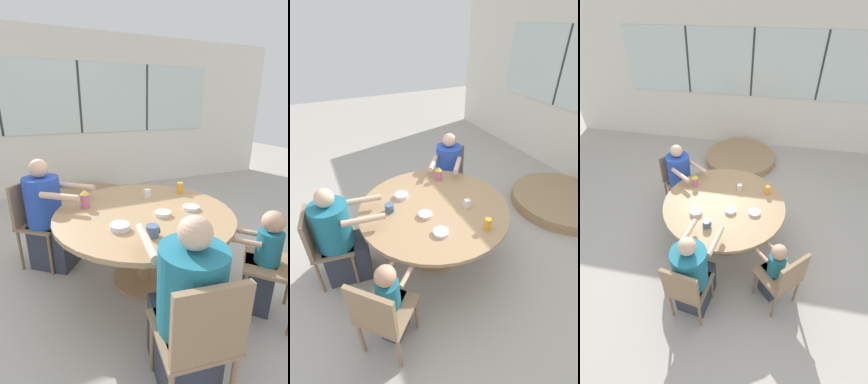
# 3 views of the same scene
# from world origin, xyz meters

# --- Properties ---
(ground_plane) EXTENTS (16.00, 16.00, 0.00)m
(ground_plane) POSITION_xyz_m (0.00, 0.00, 0.00)
(ground_plane) COLOR #B2ADA3
(wall_back_with_windows) EXTENTS (8.40, 0.08, 2.80)m
(wall_back_with_windows) POSITION_xyz_m (0.00, 3.01, 1.43)
(wall_back_with_windows) COLOR white
(wall_back_with_windows) RESTS_ON ground_plane
(dining_table) EXTENTS (1.57, 1.57, 0.71)m
(dining_table) POSITION_xyz_m (0.00, 0.00, 0.60)
(dining_table) COLOR tan
(dining_table) RESTS_ON ground_plane
(chair_for_woman_green_shirt) EXTENTS (0.56, 0.56, 0.89)m
(chair_for_woman_green_shirt) POSITION_xyz_m (-0.92, 0.70, 0.53)
(chair_for_woman_green_shirt) COLOR #937556
(chair_for_woman_green_shirt) RESTS_ON ground_plane
(chair_for_man_blue_shirt) EXTENTS (0.46, 0.46, 0.89)m
(chair_for_man_blue_shirt) POSITION_xyz_m (-0.18, -1.14, 0.53)
(chair_for_man_blue_shirt) COLOR #937556
(chair_for_man_blue_shirt) RESTS_ON ground_plane
(chair_for_toddler) EXTENTS (0.57, 0.57, 0.89)m
(chair_for_toddler) POSITION_xyz_m (0.80, -0.83, 0.53)
(chair_for_toddler) COLOR #937556
(chair_for_toddler) RESTS_ON ground_plane
(person_woman_green_shirt) EXTENTS (0.70, 0.64, 1.13)m
(person_woman_green_shirt) POSITION_xyz_m (-0.79, 0.60, 0.50)
(person_woman_green_shirt) COLOR #333847
(person_woman_green_shirt) RESTS_ON ground_plane
(person_man_blue_shirt) EXTENTS (0.45, 0.71, 1.12)m
(person_man_blue_shirt) POSITION_xyz_m (-0.15, -0.97, 0.49)
(person_man_blue_shirt) COLOR #333847
(person_man_blue_shirt) RESTS_ON ground_plane
(person_toddler) EXTENTS (0.37, 0.37, 0.89)m
(person_toddler) POSITION_xyz_m (0.70, -0.72, 0.42)
(person_toddler) COLOR #333847
(person_toddler) RESTS_ON ground_plane
(coffee_mug) EXTENTS (0.10, 0.09, 0.09)m
(coffee_mug) POSITION_xyz_m (-0.12, -0.45, 0.76)
(coffee_mug) COLOR slate
(coffee_mug) RESTS_ON dining_table
(sippy_cup) EXTENTS (0.08, 0.08, 0.17)m
(sippy_cup) POSITION_xyz_m (-0.46, 0.28, 0.80)
(sippy_cup) COLOR #CC668C
(sippy_cup) RESTS_ON dining_table
(juice_glass) EXTENTS (0.06, 0.06, 0.12)m
(juice_glass) POSITION_xyz_m (0.54, 0.30, 0.77)
(juice_glass) COLOR gold
(juice_glass) RESTS_ON dining_table
(milk_carton_small) EXTENTS (0.06, 0.06, 0.09)m
(milk_carton_small) POSITION_xyz_m (0.16, 0.31, 0.76)
(milk_carton_small) COLOR silver
(milk_carton_small) RESTS_ON dining_table
(bowl_white_shallow) EXTENTS (0.15, 0.15, 0.03)m
(bowl_white_shallow) POSITION_xyz_m (0.41, -0.13, 0.73)
(bowl_white_shallow) COLOR silver
(bowl_white_shallow) RESTS_ON dining_table
(bowl_cereal) EXTENTS (0.15, 0.15, 0.05)m
(bowl_cereal) POSITION_xyz_m (-0.30, -0.25, 0.74)
(bowl_cereal) COLOR silver
(bowl_cereal) RESTS_ON dining_table
(bowl_fruit) EXTENTS (0.14, 0.14, 0.04)m
(bowl_fruit) POSITION_xyz_m (0.11, -0.15, 0.73)
(bowl_fruit) COLOR silver
(bowl_fruit) RESTS_ON dining_table
(folded_table_stack) EXTENTS (1.44, 1.44, 0.15)m
(folded_table_stack) POSITION_xyz_m (-0.06, 2.17, 0.07)
(folded_table_stack) COLOR tan
(folded_table_stack) RESTS_ON ground_plane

